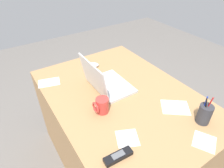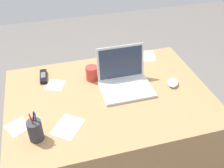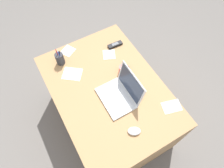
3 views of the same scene
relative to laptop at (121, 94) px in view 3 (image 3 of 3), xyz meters
The scene contains 11 objects.
ground_plane 0.81m from the laptop, 155.05° to the right, with size 6.00×6.00×0.00m, color slate.
desk 0.44m from the laptop, 155.05° to the right, with size 1.27×0.90×0.75m, color #A87C4F.
laptop is the anchor object (origin of this frame).
computer_mouse 0.32m from the laptop, 11.72° to the right, with size 0.07×0.10×0.03m, color white.
coffee_mug_white 0.24m from the laptop, 142.44° to the left, with size 0.08×0.09×0.10m.
cordless_phone 0.56m from the laptop, 154.40° to the left, with size 0.05×0.15×0.03m.
pen_holder 0.64m from the laptop, 152.58° to the right, with size 0.08×0.08×0.18m.
paper_note_near_laptop 0.49m from the laptop, 147.48° to the right, with size 0.13×0.17×0.00m, color white.
paper_note_left 0.43m from the laptop, 47.58° to the left, with size 0.10×0.15×0.00m, color white.
paper_note_right 0.70m from the laptop, 164.43° to the right, with size 0.11×0.11×0.00m, color white.
paper_note_front 0.46m from the laptop, 162.75° to the left, with size 0.11×0.11×0.00m, color white.
Camera 3 is at (0.74, -0.38, 2.27)m, focal length 32.30 mm.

